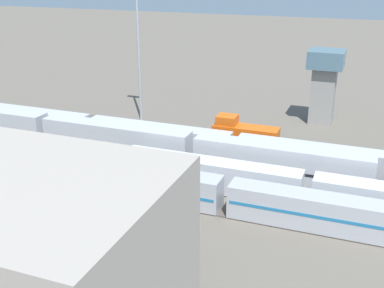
{
  "coord_description": "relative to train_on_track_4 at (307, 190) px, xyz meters",
  "views": [
    {
      "loc": [
        -29.94,
        59.69,
        27.09
      ],
      "look_at": [
        -6.95,
        -0.56,
        2.5
      ],
      "focal_mm": 44.88,
      "sensor_mm": 36.0,
      "label": 1
    }
  ],
  "objects": [
    {
      "name": "train_on_track_5",
      "position": [
        20.63,
        5.0,
        -0.01
      ],
      "size": [
        119.8,
        3.06,
        3.8
      ],
      "color": "#A8AAB2",
      "rests_on": "ground_plane"
    },
    {
      "name": "track_bed_3",
      "position": [
        24.54,
        -5.0,
        -1.96
      ],
      "size": [
        140.0,
        2.8,
        0.12
      ],
      "primitive_type": "cube",
      "color": "#3D3833",
      "rests_on": "ground_plane"
    },
    {
      "name": "ground_plane",
      "position": [
        24.54,
        -7.5,
        -2.02
      ],
      "size": [
        400.0,
        400.0,
        0.0
      ],
      "primitive_type": "plane",
      "color": "#60594F"
    },
    {
      "name": "control_tower",
      "position": [
        2.28,
        -32.76,
        5.57
      ],
      "size": [
        6.0,
        6.0,
        12.94
      ],
      "color": "gray",
      "rests_on": "ground_plane"
    },
    {
      "name": "train_on_track_2",
      "position": [
        23.94,
        -10.0,
        0.0
      ],
      "size": [
        119.8,
        3.0,
        3.8
      ],
      "color": "#B7BABF",
      "rests_on": "ground_plane"
    },
    {
      "name": "train_on_track_1",
      "position": [
        11.77,
        -15.0,
        0.14
      ],
      "size": [
        10.0,
        3.0,
        5.0
      ],
      "color": "#D85914",
      "rests_on": "ground_plane"
    },
    {
      "name": "track_bed_2",
      "position": [
        24.54,
        -10.0,
        -1.96
      ],
      "size": [
        140.0,
        2.8,
        0.12
      ],
      "primitive_type": "cube",
      "color": "#4C443D",
      "rests_on": "ground_plane"
    },
    {
      "name": "track_bed_1",
      "position": [
        24.54,
        -15.0,
        -1.96
      ],
      "size": [
        140.0,
        2.8,
        0.12
      ],
      "primitive_type": "cube",
      "color": "#4C443D",
      "rests_on": "ground_plane"
    },
    {
      "name": "track_bed_5",
      "position": [
        24.54,
        5.0,
        -1.96
      ],
      "size": [
        140.0,
        2.8,
        0.12
      ],
      "primitive_type": "cube",
      "color": "#4C443D",
      "rests_on": "ground_plane"
    },
    {
      "name": "track_bed_4",
      "position": [
        24.54,
        0.0,
        -1.96
      ],
      "size": [
        140.0,
        2.8,
        0.12
      ],
      "primitive_type": "cube",
      "color": "#4C443D",
      "rests_on": "ground_plane"
    },
    {
      "name": "light_mast_0",
      "position": [
        33.14,
        -22.72,
        16.47
      ],
      "size": [
        2.8,
        0.7,
        29.34
      ],
      "color": "#9EA0A5",
      "rests_on": "ground_plane"
    },
    {
      "name": "train_on_track_4",
      "position": [
        0.0,
        0.0,
        0.0
      ],
      "size": [
        47.2,
        3.0,
        3.8
      ],
      "color": "silver",
      "rests_on": "ground_plane"
    },
    {
      "name": "track_bed_0",
      "position": [
        24.54,
        -20.0,
        -1.96
      ],
      "size": [
        140.0,
        2.8,
        0.12
      ],
      "primitive_type": "cube",
      "color": "#4C443D",
      "rests_on": "ground_plane"
    },
    {
      "name": "train_on_track_3",
      "position": [
        16.27,
        -5.0,
        0.59
      ],
      "size": [
        95.6,
        3.06,
        5.0
      ],
      "color": "#B7BABF",
      "rests_on": "ground_plane"
    }
  ]
}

